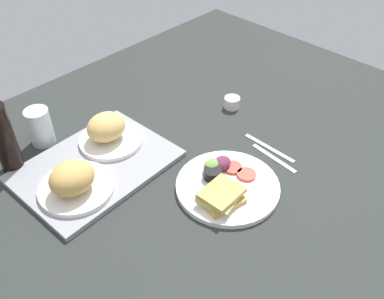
% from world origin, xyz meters
% --- Properties ---
extents(ground_plane, '(1.90, 1.50, 0.03)m').
position_xyz_m(ground_plane, '(0.00, 0.00, -0.01)').
color(ground_plane, '#282D2B').
extents(serving_tray, '(0.46, 0.35, 0.02)m').
position_xyz_m(serving_tray, '(-0.21, 0.21, 0.01)').
color(serving_tray, gray).
rests_on(serving_tray, ground_plane).
extents(bread_plate_near, '(0.21, 0.21, 0.10)m').
position_xyz_m(bread_plate_near, '(-0.32, 0.16, 0.06)').
color(bread_plate_near, white).
rests_on(bread_plate_near, serving_tray).
extents(bread_plate_far, '(0.20, 0.20, 0.10)m').
position_xyz_m(bread_plate_far, '(-0.11, 0.27, 0.06)').
color(bread_plate_far, white).
rests_on(bread_plate_far, serving_tray).
extents(plate_with_salad, '(0.30, 0.30, 0.05)m').
position_xyz_m(plate_with_salad, '(-0.01, -0.13, 0.02)').
color(plate_with_salad, white).
rests_on(plate_with_salad, ground_plane).
extents(drinking_glass, '(0.08, 0.08, 0.12)m').
position_xyz_m(drinking_glass, '(-0.25, 0.43, 0.06)').
color(drinking_glass, silver).
rests_on(drinking_glass, ground_plane).
extents(soda_bottle, '(0.06, 0.06, 0.23)m').
position_xyz_m(soda_bottle, '(-0.38, 0.39, 0.11)').
color(soda_bottle, black).
rests_on(soda_bottle, ground_plane).
extents(espresso_cup, '(0.06, 0.06, 0.04)m').
position_xyz_m(espresso_cup, '(0.32, 0.12, 0.02)').
color(espresso_cup, silver).
rests_on(espresso_cup, ground_plane).
extents(fork, '(0.03, 0.17, 0.01)m').
position_xyz_m(fork, '(0.20, -0.15, 0.00)').
color(fork, '#B7B7BC').
rests_on(fork, ground_plane).
extents(knife, '(0.02, 0.19, 0.01)m').
position_xyz_m(knife, '(0.23, -0.11, 0.00)').
color(knife, '#B7B7BC').
rests_on(knife, ground_plane).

